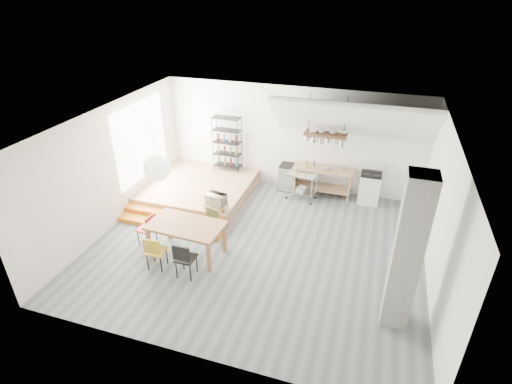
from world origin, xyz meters
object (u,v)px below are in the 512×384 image
(stove, at_px, (370,187))
(rolling_cart, at_px, (302,183))
(dining_table, at_px, (186,228))
(mini_fridge, at_px, (288,177))

(stove, xyz_separation_m, rolling_cart, (-1.95, -0.46, 0.06))
(rolling_cart, bearing_deg, dining_table, -110.43)
(rolling_cart, height_order, mini_fridge, rolling_cart)
(dining_table, xyz_separation_m, rolling_cart, (2.06, 3.50, -0.20))
(stove, relative_size, dining_table, 0.65)
(dining_table, distance_m, mini_fridge, 4.29)
(dining_table, relative_size, mini_fridge, 2.19)
(dining_table, height_order, mini_fridge, dining_table)
(stove, bearing_deg, mini_fridge, 178.99)
(stove, height_order, mini_fridge, stove)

